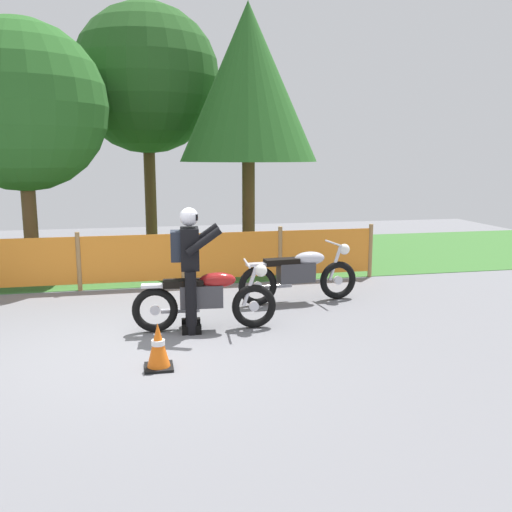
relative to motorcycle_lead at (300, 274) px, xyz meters
name	(u,v)px	position (x,y,z in m)	size (l,w,h in m)	color
ground	(132,347)	(-2.67, -1.63, -0.48)	(24.00, 24.00, 0.02)	slate
grass_verge	(134,260)	(-2.67, 4.28, -0.46)	(24.00, 5.47, 0.01)	#386B2D
barrier_fence	(132,259)	(-2.67, 1.54, 0.07)	(9.22, 0.08, 1.05)	#997547
tree_leftmost	(22,107)	(-4.64, 3.23, 2.82)	(3.26, 3.26, 4.93)	brown
tree_near_left	(147,80)	(-2.21, 5.50, 3.67)	(3.49, 3.49, 5.90)	brown
tree_near_right	(248,84)	(-0.13, 3.56, 3.40)	(2.98, 2.98, 5.54)	brown
motorcycle_lead	(300,274)	(0.00, 0.00, 0.00)	(2.04, 0.60, 0.96)	black
motorcycle_trailing	(206,298)	(-1.67, -1.14, -0.02)	(1.97, 0.58, 0.93)	black
rider_trailing	(189,262)	(-1.88, -1.12, 0.48)	(0.70, 0.57, 1.69)	black
traffic_cone	(158,346)	(-2.37, -2.43, -0.21)	(0.32, 0.32, 0.53)	black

